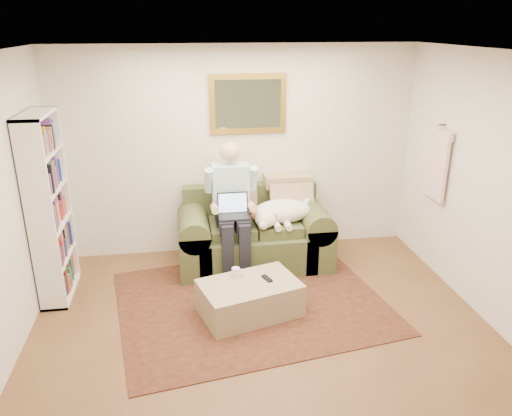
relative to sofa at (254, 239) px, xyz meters
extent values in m
cube|color=brown|center=(-0.13, -2.00, -0.32)|extent=(4.50, 5.00, 0.01)
cube|color=white|center=(-0.13, -2.00, 2.28)|extent=(4.50, 5.00, 0.01)
cube|color=beige|center=(-0.13, 0.50, 0.98)|extent=(4.50, 0.01, 2.60)
cube|color=black|center=(-0.17, -0.94, -0.31)|extent=(3.06, 2.60, 0.01)
cube|color=#525C30|center=(0.00, -0.04, -0.09)|extent=(1.39, 0.89, 0.45)
cube|color=#525C30|center=(0.00, 0.35, 0.37)|extent=(1.68, 0.19, 0.46)
cube|color=#525C30|center=(-0.73, -0.04, -0.04)|extent=(0.37, 0.89, 0.93)
cube|color=#525C30|center=(0.73, -0.04, -0.04)|extent=(0.37, 0.89, 0.93)
cube|color=#525C30|center=(-0.27, -0.09, 0.20)|extent=(0.53, 0.60, 0.13)
cube|color=#525C30|center=(0.27, -0.09, 0.20)|extent=(0.53, 0.60, 0.13)
cube|color=black|center=(-0.27, -0.30, 0.43)|extent=(0.36, 0.25, 0.02)
cube|color=black|center=(-0.27, -0.17, 0.56)|extent=(0.36, 0.07, 0.25)
cube|color=#99BFF2|center=(-0.27, -0.18, 0.56)|extent=(0.32, 0.05, 0.21)
cube|color=tan|center=(-0.22, -1.15, -0.14)|extent=(1.11, 0.87, 0.35)
cylinder|color=white|center=(-0.34, -1.00, 0.09)|extent=(0.08, 0.08, 0.10)
cube|color=black|center=(-0.03, -1.11, 0.05)|extent=(0.10, 0.16, 0.02)
cube|color=gold|center=(0.00, 0.47, 1.58)|extent=(0.94, 0.04, 0.72)
cube|color=gray|center=(0.00, 0.45, 1.58)|extent=(0.80, 0.01, 0.58)
camera|label=1|loc=(-0.84, -5.56, 2.51)|focal=35.00mm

